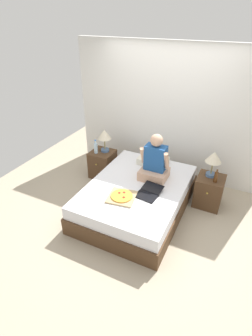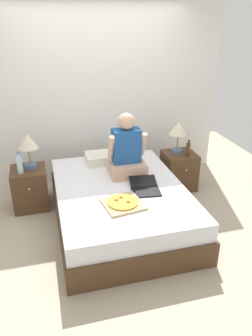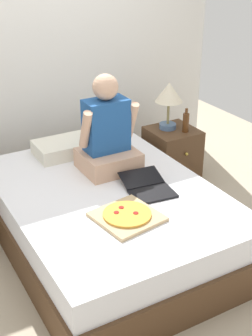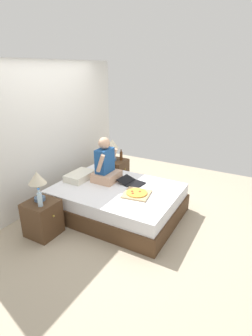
% 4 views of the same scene
% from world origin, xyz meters
% --- Properties ---
extents(ground_plane, '(5.73, 5.73, 0.00)m').
position_xyz_m(ground_plane, '(0.00, 0.00, 0.00)').
color(ground_plane, tan).
extents(wall_back, '(3.73, 0.12, 2.50)m').
position_xyz_m(wall_back, '(0.00, 1.40, 1.25)').
color(wall_back, silver).
rests_on(wall_back, ground).
extents(bed, '(1.51, 2.07, 0.50)m').
position_xyz_m(bed, '(0.00, 0.00, 0.24)').
color(bed, '#4C331E').
rests_on(bed, ground).
extents(nightstand_left, '(0.44, 0.47, 0.54)m').
position_xyz_m(nightstand_left, '(-1.05, 0.66, 0.27)').
color(nightstand_left, '#4C331E').
rests_on(nightstand_left, ground).
extents(lamp_on_left_nightstand, '(0.26, 0.26, 0.45)m').
position_xyz_m(lamp_on_left_nightstand, '(-1.01, 0.71, 0.87)').
color(lamp_on_left_nightstand, '#4C6B93').
rests_on(lamp_on_left_nightstand, nightstand_left).
extents(water_bottle, '(0.07, 0.07, 0.28)m').
position_xyz_m(water_bottle, '(-1.13, 0.57, 0.65)').
color(water_bottle, silver).
rests_on(water_bottle, nightstand_left).
extents(nightstand_right, '(0.44, 0.47, 0.54)m').
position_xyz_m(nightstand_right, '(1.05, 0.66, 0.27)').
color(nightstand_right, '#4C331E').
rests_on(nightstand_right, ground).
extents(lamp_on_right_nightstand, '(0.26, 0.26, 0.45)m').
position_xyz_m(lamp_on_right_nightstand, '(1.02, 0.71, 0.87)').
color(lamp_on_right_nightstand, '#4C6B93').
rests_on(lamp_on_right_nightstand, nightstand_right).
extents(beer_bottle, '(0.06, 0.06, 0.23)m').
position_xyz_m(beer_bottle, '(1.12, 0.56, 0.64)').
color(beer_bottle, '#512D14').
rests_on(beer_bottle, nightstand_right).
extents(pillow, '(0.52, 0.34, 0.12)m').
position_xyz_m(pillow, '(-0.02, 0.76, 0.56)').
color(pillow, silver).
rests_on(pillow, bed).
extents(person_seated, '(0.47, 0.40, 0.78)m').
position_xyz_m(person_seated, '(0.17, 0.32, 0.78)').
color(person_seated, tan).
rests_on(person_seated, bed).
extents(laptop, '(0.36, 0.45, 0.07)m').
position_xyz_m(laptop, '(0.26, -0.16, 0.52)').
color(laptop, black).
rests_on(laptop, bed).
extents(pizza_box, '(0.46, 0.46, 0.04)m').
position_xyz_m(pizza_box, '(-0.07, -0.41, 0.51)').
color(pizza_box, tan).
rests_on(pizza_box, bed).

